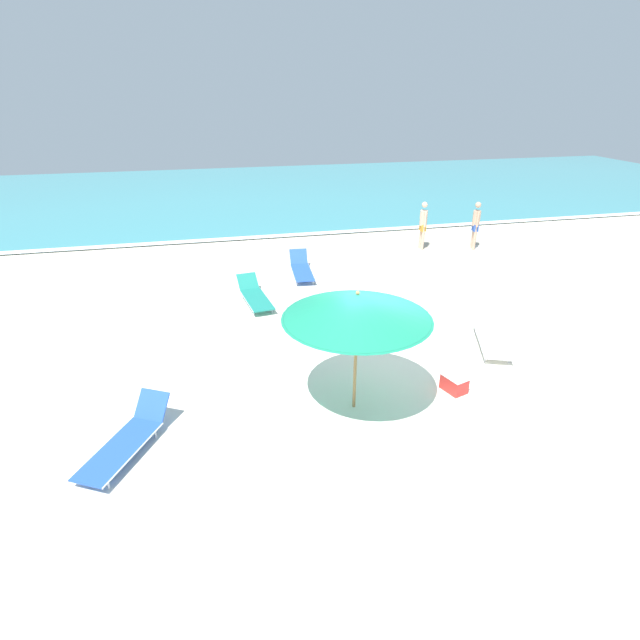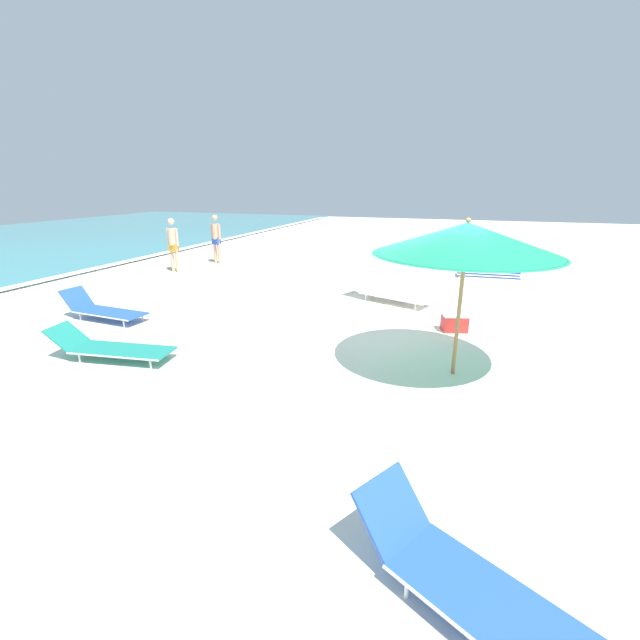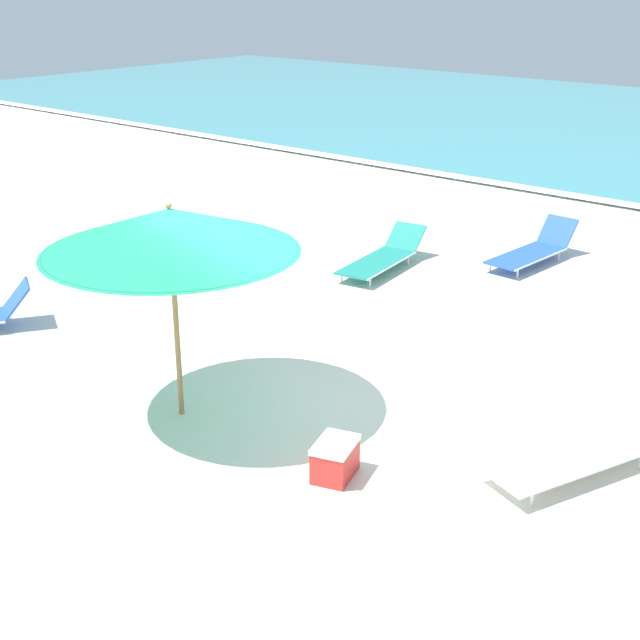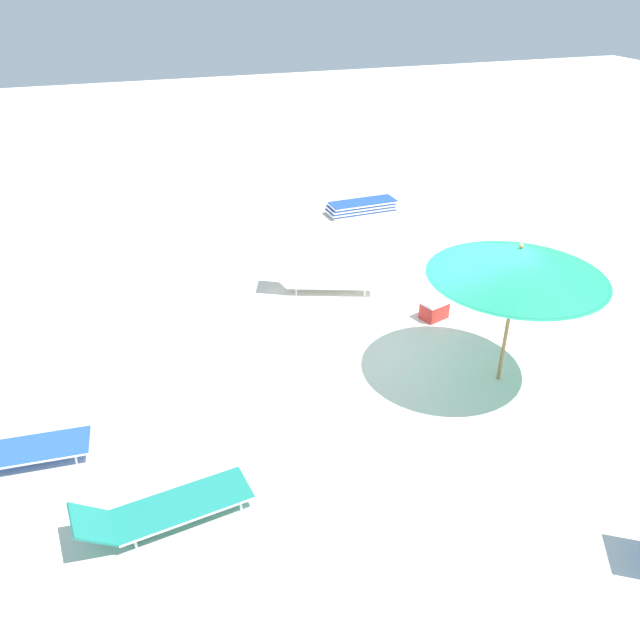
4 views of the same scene
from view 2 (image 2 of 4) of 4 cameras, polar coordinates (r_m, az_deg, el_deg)
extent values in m
cube|color=silver|center=(8.04, 10.76, -3.94)|extent=(60.00, 60.00, 0.16)
cube|color=#B8AE96|center=(12.99, -34.21, 1.98)|extent=(57.00, 2.20, 0.00)
cube|color=#B8AE96|center=(13.79, -18.41, 4.94)|extent=(2.57, 1.64, 0.00)
cube|color=#B8AE96|center=(17.85, -1.64, 8.58)|extent=(1.98, 1.52, 0.00)
cylinder|color=#9E7547|center=(6.74, 18.07, 1.37)|extent=(0.06, 0.06, 2.10)
cone|color=#1E936B|center=(6.54, 18.95, 10.22)|extent=(2.68, 2.68, 0.46)
cylinder|color=#166E50|center=(6.57, 18.76, 8.34)|extent=(2.60, 2.60, 0.01)
sphere|color=#9E7547|center=(6.51, 19.18, 12.47)|extent=(0.07, 0.07, 0.07)
cube|color=blue|center=(14.60, 21.57, 5.49)|extent=(0.68, 1.83, 0.03)
cube|color=silver|center=(14.60, 21.56, 5.37)|extent=(0.70, 1.86, 0.04)
cube|color=blue|center=(14.58, 21.44, 5.83)|extent=(0.68, 1.83, 0.03)
cube|color=silver|center=(14.58, 21.42, 5.71)|extent=(0.70, 1.86, 0.04)
cube|color=blue|center=(14.56, 21.56, 6.15)|extent=(0.68, 1.83, 0.03)
cube|color=silver|center=(14.57, 21.55, 6.03)|extent=(0.70, 1.86, 0.04)
cube|color=blue|center=(14.55, 21.77, 6.46)|extent=(0.68, 1.83, 0.03)
cube|color=silver|center=(14.56, 21.76, 6.34)|extent=(0.70, 1.86, 0.04)
cube|color=white|center=(10.79, 9.99, 3.14)|extent=(1.20, 1.88, 0.03)
cylinder|color=silver|center=(10.54, 9.17, 2.84)|extent=(0.66, 1.68, 0.03)
cylinder|color=silver|center=(11.04, 10.78, 3.44)|extent=(0.66, 1.68, 0.03)
cube|color=white|center=(11.30, 5.32, 5.07)|extent=(0.68, 0.57, 0.43)
cylinder|color=silver|center=(10.28, 12.60, 1.70)|extent=(0.03, 0.03, 0.16)
cylinder|color=silver|center=(10.72, 13.87, 2.27)|extent=(0.03, 0.03, 0.16)
cylinder|color=silver|center=(10.96, 6.14, 3.02)|extent=(0.03, 0.03, 0.16)
cylinder|color=silver|center=(11.37, 7.58, 3.52)|extent=(0.03, 0.03, 0.16)
cube|color=blue|center=(10.33, -26.13, 0.90)|extent=(0.71, 1.66, 0.03)
cylinder|color=silver|center=(10.14, -27.37, 0.44)|extent=(0.14, 1.62, 0.03)
cylinder|color=silver|center=(10.52, -24.92, 1.34)|extent=(0.14, 1.62, 0.03)
cube|color=blue|center=(11.02, -29.66, 2.52)|extent=(0.60, 0.40, 0.45)
cylinder|color=silver|center=(9.73, -24.69, -0.44)|extent=(0.03, 0.03, 0.16)
cylinder|color=silver|center=(10.06, -22.60, 0.39)|extent=(0.03, 0.03, 0.16)
cylinder|color=silver|center=(10.68, -29.31, 0.40)|extent=(0.03, 0.03, 0.16)
cylinder|color=silver|center=(10.98, -27.26, 1.14)|extent=(0.03, 0.03, 0.16)
cube|color=blue|center=(3.57, 24.35, -32.70)|extent=(1.32, 1.73, 0.03)
cylinder|color=silver|center=(3.77, 26.52, -29.71)|extent=(0.82, 1.45, 0.03)
cube|color=blue|center=(3.75, 9.55, -23.67)|extent=(0.69, 0.61, 0.44)
cylinder|color=silver|center=(3.67, 11.47, -31.69)|extent=(0.03, 0.03, 0.16)
cylinder|color=silver|center=(3.97, 16.46, -27.32)|extent=(0.03, 0.03, 0.16)
cube|color=#1E8475|center=(7.93, -24.76, -3.66)|extent=(0.82, 1.73, 0.03)
cylinder|color=silver|center=(7.71, -26.02, -4.43)|extent=(0.26, 1.65, 0.03)
cylinder|color=silver|center=(8.16, -23.56, -2.93)|extent=(0.26, 1.65, 0.03)
cube|color=#1E8475|center=(8.52, -30.65, -1.87)|extent=(0.63, 0.52, 0.37)
cylinder|color=silver|center=(7.41, -21.67, -5.50)|extent=(0.03, 0.03, 0.16)
cylinder|color=silver|center=(7.81, -19.71, -4.10)|extent=(0.03, 0.03, 0.16)
cylinder|color=silver|center=(8.17, -29.41, -4.46)|extent=(0.03, 0.03, 0.16)
cylinder|color=silver|center=(8.53, -27.27, -3.24)|extent=(0.03, 0.03, 0.16)
cylinder|color=tan|center=(16.57, -13.80, 8.94)|extent=(0.11, 0.11, 0.90)
cylinder|color=tan|center=(16.43, -13.31, 8.90)|extent=(0.11, 0.11, 0.90)
cube|color=#2D51B2|center=(16.45, -13.65, 10.19)|extent=(0.25, 0.33, 0.24)
cylinder|color=tan|center=(16.41, -13.74, 11.42)|extent=(0.27, 0.27, 0.55)
cylinder|color=tan|center=(16.54, -14.19, 11.42)|extent=(0.08, 0.08, 0.55)
cylinder|color=tan|center=(16.28, -13.28, 11.39)|extent=(0.08, 0.08, 0.55)
sphere|color=tan|center=(16.37, -13.87, 13.10)|extent=(0.21, 0.21, 0.21)
cylinder|color=beige|center=(15.30, -19.08, 7.78)|extent=(0.11, 0.11, 0.90)
cylinder|color=beige|center=(15.17, -18.52, 7.76)|extent=(0.11, 0.11, 0.90)
cube|color=gold|center=(15.18, -18.94, 9.14)|extent=(0.20, 0.31, 0.24)
cylinder|color=beige|center=(15.14, -19.08, 10.47)|extent=(0.27, 0.27, 0.55)
cylinder|color=beige|center=(15.27, -19.60, 10.45)|extent=(0.08, 0.08, 0.55)
cylinder|color=beige|center=(15.02, -18.55, 10.45)|extent=(0.08, 0.08, 0.55)
sphere|color=beige|center=(15.09, -19.27, 12.29)|extent=(0.21, 0.21, 0.21)
cube|color=red|center=(9.03, 17.48, -0.42)|extent=(0.47, 0.56, 0.32)
cube|color=white|center=(8.97, 17.59, 0.70)|extent=(0.49, 0.58, 0.05)
camera|label=1|loc=(9.02, 86.84, 19.64)|focal=28.00mm
camera|label=3|loc=(14.57, 45.23, 19.74)|focal=50.00mm
camera|label=4|loc=(6.32, -86.55, 32.49)|focal=35.00mm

